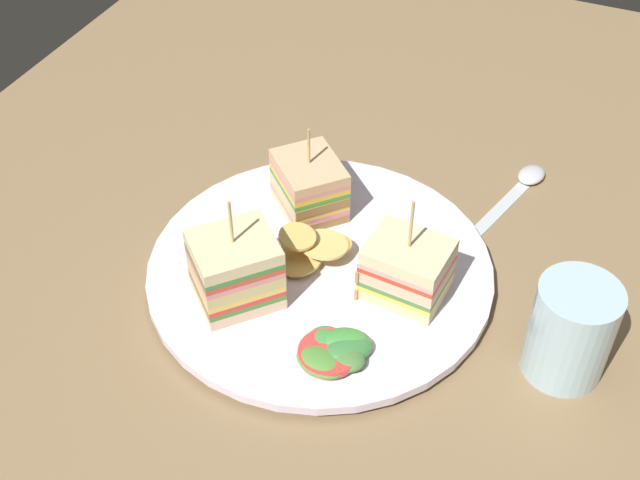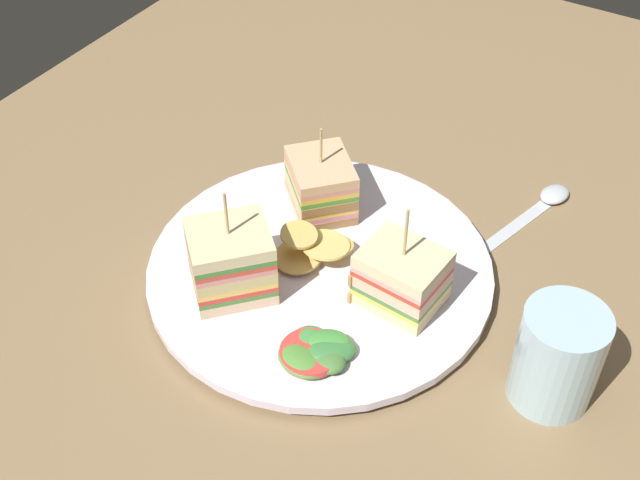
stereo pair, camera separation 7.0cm
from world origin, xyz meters
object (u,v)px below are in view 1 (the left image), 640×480
object	(u,v)px
sandwich_wedge_2	(310,186)
chip_pile	(307,250)
sandwich_wedge_0	(236,270)
drinking_glass	(569,336)
plate	(320,270)
spoon	(519,188)
sandwich_wedge_1	(406,269)

from	to	relation	value
sandwich_wedge_2	chip_pile	world-z (taller)	sandwich_wedge_2
sandwich_wedge_0	sandwich_wedge_2	distance (cm)	12.65
chip_pile	drinking_glass	xyz separation A→B (cm)	(1.44, 22.46, 0.84)
chip_pile	plate	bearing A→B (deg)	83.92
sandwich_wedge_0	plate	bearing A→B (deg)	4.95
sandwich_wedge_0	drinking_glass	world-z (taller)	sandwich_wedge_0
sandwich_wedge_2	chip_pile	xyz separation A→B (cm)	(6.47, 2.68, -1.34)
sandwich_wedge_2	drinking_glass	bearing A→B (deg)	26.46
plate	chip_pile	distance (cm)	2.25
sandwich_wedge_0	drinking_glass	bearing A→B (deg)	-36.37
plate	chip_pile	size ratio (longest dim) A/B	3.96
plate	spoon	world-z (taller)	plate
drinking_glass	spoon	bearing A→B (deg)	-157.71
sandwich_wedge_2	spoon	world-z (taller)	sandwich_wedge_2
plate	chip_pile	xyz separation A→B (cm)	(-0.13, -1.23, 1.88)
sandwich_wedge_1	sandwich_wedge_2	xyz separation A→B (cm)	(-6.59, -11.57, 0.00)
sandwich_wedge_2	sandwich_wedge_1	bearing A→B (deg)	14.25
sandwich_wedge_2	chip_pile	distance (cm)	7.13
drinking_glass	sandwich_wedge_0	bearing A→B (deg)	-79.76
chip_pile	spoon	bearing A→B (deg)	142.25
plate	sandwich_wedge_0	size ratio (longest dim) A/B	2.89
sandwich_wedge_2	drinking_glass	xyz separation A→B (cm)	(7.91, 25.14, -0.50)
sandwich_wedge_1	sandwich_wedge_2	world-z (taller)	sandwich_wedge_1
plate	sandwich_wedge_0	world-z (taller)	sandwich_wedge_0
sandwich_wedge_0	spoon	xyz separation A→B (cm)	(-24.60, 17.84, -4.28)
spoon	drinking_glass	bearing A→B (deg)	-142.05
plate	sandwich_wedge_2	distance (cm)	8.32
sandwich_wedge_0	sandwich_wedge_1	bearing A→B (deg)	-20.79
sandwich_wedge_0	sandwich_wedge_2	size ratio (longest dim) A/B	1.17
drinking_glass	sandwich_wedge_1	bearing A→B (deg)	-95.54
sandwich_wedge_1	chip_pile	distance (cm)	8.99
plate	chip_pile	world-z (taller)	chip_pile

